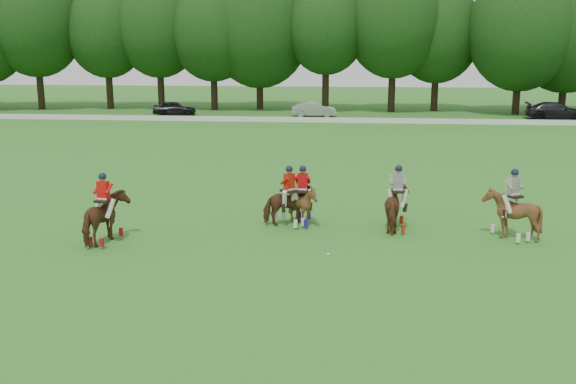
# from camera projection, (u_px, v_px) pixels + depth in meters

# --- Properties ---
(ground) EXTENTS (180.00, 180.00, 0.00)m
(ground) POSITION_uv_depth(u_px,v_px,m) (254.00, 269.00, 18.88)
(ground) COLOR #266B1E
(ground) RESTS_ON ground
(tree_line) EXTENTS (117.98, 14.32, 14.75)m
(tree_line) POSITION_uv_depth(u_px,v_px,m) (329.00, 28.00, 63.66)
(tree_line) COLOR black
(tree_line) RESTS_ON ground
(boundary_rail) EXTENTS (120.00, 0.10, 0.44)m
(boundary_rail) POSITION_uv_depth(u_px,v_px,m) (321.00, 120.00, 55.71)
(boundary_rail) COLOR white
(boundary_rail) RESTS_ON ground
(car_left) EXTENTS (4.28, 2.26, 1.39)m
(car_left) POSITION_uv_depth(u_px,v_px,m) (174.00, 108.00, 61.37)
(car_left) COLOR black
(car_left) RESTS_ON ground
(car_mid) EXTENTS (4.30, 1.86, 1.38)m
(car_mid) POSITION_uv_depth(u_px,v_px,m) (314.00, 109.00, 60.06)
(car_mid) COLOR #ACADB2
(car_mid) RESTS_ON ground
(car_right) EXTENTS (5.57, 2.79, 1.55)m
(car_right) POSITION_uv_depth(u_px,v_px,m) (556.00, 111.00, 57.88)
(car_right) COLOR black
(car_right) RESTS_ON ground
(polo_red_a) EXTENTS (1.29, 2.12, 2.39)m
(polo_red_a) POSITION_uv_depth(u_px,v_px,m) (105.00, 218.00, 21.21)
(polo_red_a) COLOR #542C16
(polo_red_a) RESTS_ON ground
(polo_red_b) EXTENTS (1.96, 1.97, 2.23)m
(polo_red_b) POSITION_uv_depth(u_px,v_px,m) (289.00, 205.00, 23.30)
(polo_red_b) COLOR #542C16
(polo_red_b) RESTS_ON ground
(polo_red_c) EXTENTS (1.25, 1.39, 2.22)m
(polo_red_c) POSITION_uv_depth(u_px,v_px,m) (303.00, 204.00, 23.40)
(polo_red_c) COLOR #542C16
(polo_red_c) RESTS_ON ground
(polo_stripe_a) EXTENTS (1.22, 1.98, 2.35)m
(polo_stripe_a) POSITION_uv_depth(u_px,v_px,m) (397.00, 207.00, 22.75)
(polo_stripe_a) COLOR #542C16
(polo_stripe_a) RESTS_ON ground
(polo_stripe_b) EXTENTS (1.97, 2.04, 2.42)m
(polo_stripe_b) POSITION_uv_depth(u_px,v_px,m) (512.00, 213.00, 21.71)
(polo_stripe_b) COLOR #542C16
(polo_stripe_b) RESTS_ON ground
(polo_ball) EXTENTS (0.09, 0.09, 0.09)m
(polo_ball) POSITION_uv_depth(u_px,v_px,m) (328.00, 254.00, 20.09)
(polo_ball) COLOR white
(polo_ball) RESTS_ON ground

